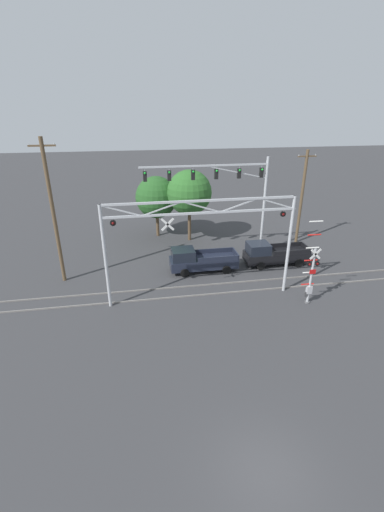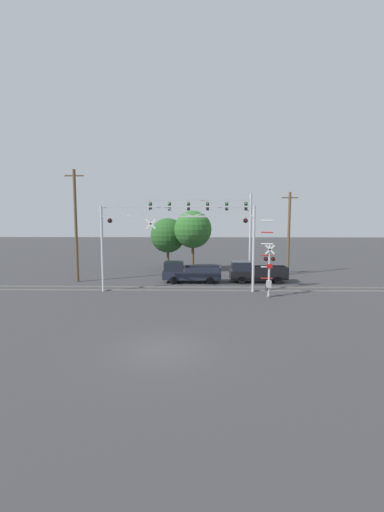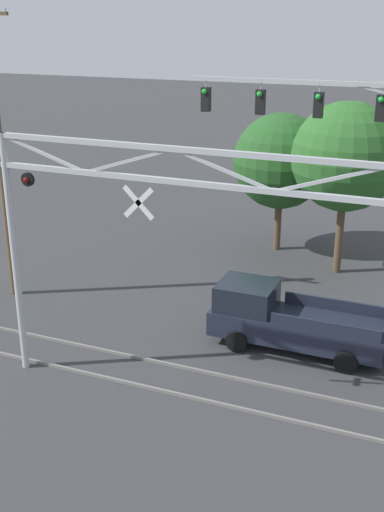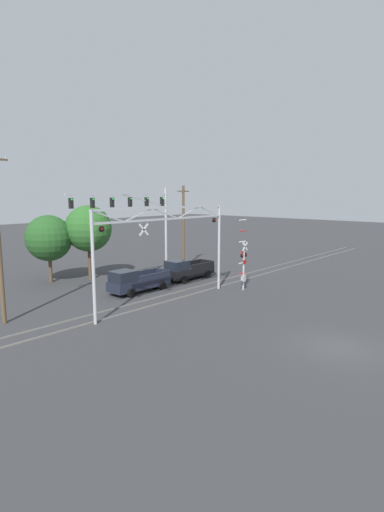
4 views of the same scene
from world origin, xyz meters
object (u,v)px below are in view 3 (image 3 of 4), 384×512
Objects in this scene: background_tree_beyond_span at (281,161)px; utility_pole_left at (0,152)px; background_tree_far_left_verge at (346,157)px; crossing_gantry at (221,235)px; pickup_truck_lead at (287,320)px.

utility_pole_left is at bearing -132.58° from background_tree_beyond_span.
crossing_gantry is at bearing -95.49° from background_tree_far_left_verge.
background_tree_beyond_span is (-2.75, 8.97, 3.18)m from pickup_truck_lead.
utility_pole_left is at bearing 156.14° from crossing_gantry.
background_tree_far_left_verge reaches higher than pickup_truck_lead.
crossing_gantry reaches higher than background_tree_far_left_verge.
utility_pole_left is at bearing -147.86° from background_tree_far_left_verge.
background_tree_beyond_span is at bearing 107.03° from pickup_truck_lead.
background_tree_beyond_span is at bearing 98.52° from crossing_gantry.
pickup_truck_lead is 0.52× the size of utility_pole_left.
background_tree_far_left_verge is at bearing 32.14° from utility_pole_left.
utility_pole_left is 13.26m from background_tree_far_left_verge.
background_tree_far_left_verge is at bearing 84.51° from crossing_gantry.
utility_pole_left reaches higher than pickup_truck_lead.
utility_pole_left reaches higher than crossing_gantry.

